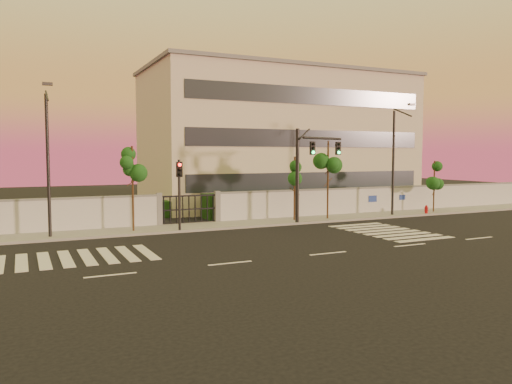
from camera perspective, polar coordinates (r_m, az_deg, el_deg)
ground at (r=23.94m, az=8.24°, el=-6.97°), size 120.00×120.00×0.00m
sidewalk at (r=33.07m, az=-1.89°, el=-3.68°), size 60.00×3.00×0.15m
perimeter_wall at (r=34.36m, az=-2.73°, el=-1.71°), size 60.00×0.36×2.20m
hedge_row at (r=37.30m, az=-2.84°, el=-1.63°), size 41.00×4.25×1.80m
institutional_building at (r=47.04m, az=2.61°, el=6.10°), size 24.40×12.40×12.25m
road_markings at (r=26.37m, az=0.81°, el=-5.86°), size 57.00×7.62×0.02m
street_tree_c at (r=30.28m, az=-13.91°, el=2.54°), size 1.36×1.09×5.17m
street_tree_d at (r=34.44m, az=4.45°, el=2.07°), size 1.47×1.17×4.53m
street_tree_e at (r=35.53m, az=8.25°, el=3.41°), size 1.56×1.24×5.64m
street_tree_f at (r=41.94m, az=19.71°, el=1.87°), size 1.37×1.09×4.18m
traffic_signal_main at (r=33.63m, az=5.95°, el=3.20°), size 3.97×1.33×6.38m
traffic_signal_secondary at (r=30.03m, az=-8.75°, el=0.63°), size 0.34×0.33×4.36m
streetlight_west at (r=29.34m, az=-22.68°, el=3.64°), size 0.50×2.00×8.32m
streetlight_east at (r=38.67m, az=15.59°, el=3.87°), size 0.50×2.00×8.30m
fire_hydrant at (r=40.59m, az=18.88°, el=-1.99°), size 0.29×0.29×0.78m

